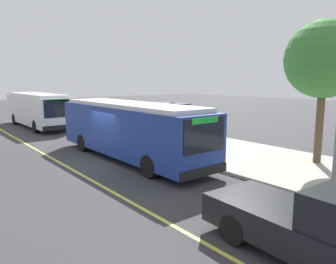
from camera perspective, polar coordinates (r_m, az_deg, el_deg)
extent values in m
plane|color=#38383A|center=(17.00, -10.44, -4.90)|extent=(120.00, 120.00, 0.00)
cube|color=#A8A399|center=(20.40, 4.62, -2.22)|extent=(44.00, 6.40, 0.15)
cube|color=#E0D64C|center=(16.14, -17.40, -5.92)|extent=(36.00, 0.14, 0.01)
cube|color=navy|center=(16.80, -6.86, 0.41)|extent=(10.94, 2.64, 2.40)
cube|color=silver|center=(16.65, -6.94, 4.83)|extent=(10.06, 2.38, 0.20)
cube|color=black|center=(12.47, 6.54, -0.61)|extent=(0.06, 2.17, 1.34)
cube|color=black|center=(17.46, -3.28, 1.74)|extent=(9.61, 0.12, 1.06)
cube|color=yellow|center=(17.67, -3.23, -2.34)|extent=(10.37, 0.12, 0.28)
cube|color=#26D83F|center=(12.38, 6.60, 2.07)|extent=(0.04, 1.40, 0.24)
cube|color=black|center=(12.79, 6.47, -7.04)|extent=(0.10, 2.50, 0.36)
cylinder|color=black|center=(15.03, 3.88, -4.66)|extent=(1.00, 0.29, 1.00)
cylinder|color=black|center=(13.62, -3.34, -6.12)|extent=(1.00, 0.29, 1.00)
cylinder|color=black|center=(20.33, -8.92, -1.12)|extent=(1.00, 0.29, 1.00)
cylinder|color=black|center=(19.31, -14.88, -1.86)|extent=(1.00, 0.29, 1.00)
cube|color=white|center=(30.56, -22.18, 3.71)|extent=(10.26, 2.69, 2.40)
cube|color=silver|center=(30.48, -22.33, 6.14)|extent=(9.44, 2.42, 0.20)
cube|color=black|center=(25.67, -18.87, 3.96)|extent=(0.07, 2.17, 1.34)
cube|color=black|center=(30.93, -19.93, 4.43)|extent=(9.00, 0.16, 1.06)
cube|color=#197259|center=(31.05, -19.79, 2.10)|extent=(9.72, 0.16, 0.28)
cube|color=#26D83F|center=(25.62, -18.94, 5.26)|extent=(0.05, 1.40, 0.24)
cube|color=black|center=(25.81, -18.70, 0.74)|extent=(0.11, 2.50, 0.36)
cylinder|color=black|center=(28.05, -17.90, 1.36)|extent=(1.00, 0.29, 1.00)
cylinder|color=black|center=(27.32, -22.41, 0.91)|extent=(1.00, 0.29, 1.00)
cylinder|color=black|center=(33.91, -21.73, 2.42)|extent=(1.00, 0.29, 1.00)
cylinder|color=black|center=(33.31, -25.52, 2.07)|extent=(1.00, 0.29, 1.00)
cube|color=black|center=(8.27, 24.71, -16.05)|extent=(5.48, 2.23, 0.75)
cylinder|color=black|center=(9.87, 18.87, -13.39)|extent=(0.77, 0.27, 0.76)
cylinder|color=black|center=(8.57, 11.56, -16.63)|extent=(0.77, 0.27, 0.76)
cylinder|color=#333338|center=(20.61, 3.48, 1.50)|extent=(0.10, 0.10, 2.40)
cylinder|color=#333338|center=(19.77, 0.66, 1.20)|extent=(0.10, 0.10, 2.40)
cylinder|color=#333338|center=(22.60, -0.91, 2.19)|extent=(0.10, 0.10, 2.40)
cylinder|color=#333338|center=(21.84, -3.63, 1.93)|extent=(0.10, 0.10, 2.40)
cube|color=#333338|center=(21.06, -0.18, 5.08)|extent=(2.90, 1.60, 0.08)
cube|color=#4C606B|center=(21.59, 1.18, 1.87)|extent=(2.47, 0.04, 2.16)
cube|color=navy|center=(22.22, -2.25, 1.94)|extent=(0.06, 1.11, 1.82)
cube|color=brown|center=(21.38, -0.22, -0.24)|extent=(1.60, 0.44, 0.06)
cube|color=brown|center=(21.48, 0.29, 0.57)|extent=(1.60, 0.05, 0.44)
cube|color=#333338|center=(21.98, -1.37, -0.57)|extent=(0.08, 0.40, 0.45)
cube|color=#333338|center=(20.86, 1.00, -1.10)|extent=(0.08, 0.40, 0.45)
cylinder|color=#333338|center=(17.73, 0.83, 0.93)|extent=(0.07, 0.07, 2.80)
cube|color=white|center=(17.59, 0.79, 4.47)|extent=(0.44, 0.03, 0.56)
cube|color=red|center=(17.58, 0.75, 4.47)|extent=(0.40, 0.01, 0.16)
cylinder|color=#282D47|center=(22.26, -4.76, 0.04)|extent=(0.14, 0.14, 0.85)
cylinder|color=#282D47|center=(22.17, -5.14, 0.00)|extent=(0.14, 0.14, 0.85)
cube|color=#338C4C|center=(22.11, -4.98, 1.90)|extent=(0.24, 0.40, 0.62)
sphere|color=tan|center=(22.06, -4.99, 2.98)|extent=(0.22, 0.22, 0.22)
cylinder|color=brown|center=(16.96, 25.25, 0.96)|extent=(0.36, 0.36, 3.55)
sphere|color=#387A33|center=(16.85, 25.98, 11.54)|extent=(3.61, 3.61, 3.61)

